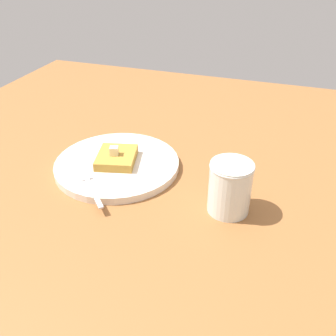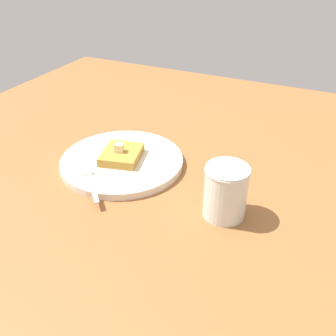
# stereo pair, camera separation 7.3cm
# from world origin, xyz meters

# --- Properties ---
(table_surface) EXTENTS (1.24, 1.24, 0.03)m
(table_surface) POSITION_xyz_m (0.00, 0.00, 0.01)
(table_surface) COLOR brown
(table_surface) RESTS_ON ground
(plate) EXTENTS (0.27, 0.27, 0.02)m
(plate) POSITION_xyz_m (-0.04, 0.04, 0.04)
(plate) COLOR silver
(plate) RESTS_ON table_surface
(toast_slice_center) EXTENTS (0.11, 0.10, 0.02)m
(toast_slice_center) POSITION_xyz_m (-0.04, 0.04, 0.05)
(toast_slice_center) COLOR #B68633
(toast_slice_center) RESTS_ON plate
(butter_pat_primary) EXTENTS (0.02, 0.02, 0.02)m
(butter_pat_primary) POSITION_xyz_m (-0.04, 0.04, 0.07)
(butter_pat_primary) COLOR beige
(butter_pat_primary) RESTS_ON toast_slice_center
(fork) EXTENTS (0.13, 0.12, 0.00)m
(fork) POSITION_xyz_m (-0.13, 0.06, 0.05)
(fork) COLOR silver
(fork) RESTS_ON plate
(syrup_jar) EXTENTS (0.08, 0.08, 0.10)m
(syrup_jar) POSITION_xyz_m (-0.11, -0.21, 0.07)
(syrup_jar) COLOR #5C2D0F
(syrup_jar) RESTS_ON table_surface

